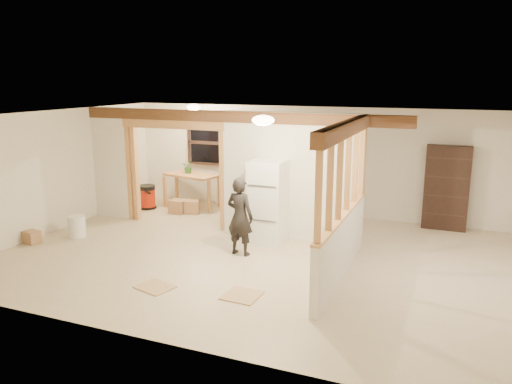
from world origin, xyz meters
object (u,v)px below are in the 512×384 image
at_px(shop_vac, 147,197).
at_px(bookshelf, 447,188).
at_px(refrigerator, 268,202).
at_px(woman, 240,217).
at_px(work_table, 192,190).

bearing_deg(shop_vac, bookshelf, 7.71).
xyz_separation_m(shop_vac, bookshelf, (6.82, 0.92, 0.60)).
bearing_deg(refrigerator, shop_vac, 160.56).
xyz_separation_m(woman, shop_vac, (-3.45, 2.15, -0.42)).
distance_m(work_table, bookshelf, 5.88).
xyz_separation_m(refrigerator, bookshelf, (3.16, 2.21, 0.08)).
relative_size(work_table, bookshelf, 0.75).
distance_m(work_table, shop_vac, 1.11).
xyz_separation_m(work_table, shop_vac, (-0.96, -0.54, -0.13)).
distance_m(refrigerator, woman, 0.89).
height_order(refrigerator, shop_vac, refrigerator).
bearing_deg(refrigerator, work_table, 145.84).
bearing_deg(work_table, refrigerator, -22.16).
height_order(woman, work_table, woman).
relative_size(woman, shop_vac, 2.43).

